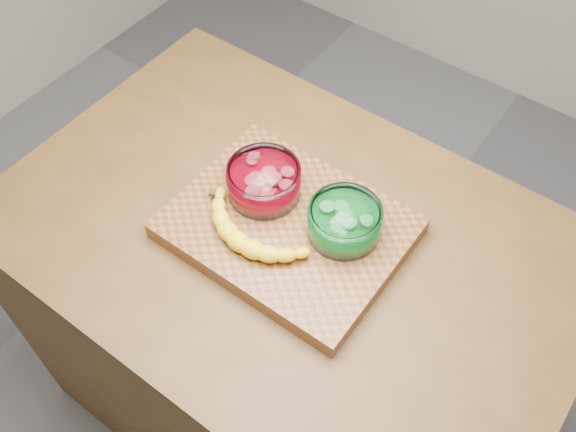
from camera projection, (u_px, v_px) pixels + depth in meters
The scene contains 6 objects.
ground at pixel (288, 399), 2.02m from camera, with size 3.50×3.50×0.00m, color #5D5E62.
counter at pixel (288, 334), 1.66m from camera, with size 1.20×0.80×0.90m, color #523618.
cutting_board at pixel (288, 228), 1.29m from camera, with size 0.45×0.35×0.04m, color brown.
bowl_red at pixel (264, 182), 1.29m from camera, with size 0.15×0.15×0.07m.
bowl_green at pixel (344, 222), 1.23m from camera, with size 0.14×0.14×0.07m.
banana at pixel (252, 231), 1.23m from camera, with size 0.28×0.13×0.04m, color yellow, non-canonical shape.
Camera 1 is at (0.45, -0.61, 1.96)m, focal length 40.00 mm.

